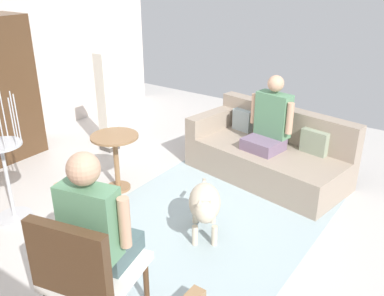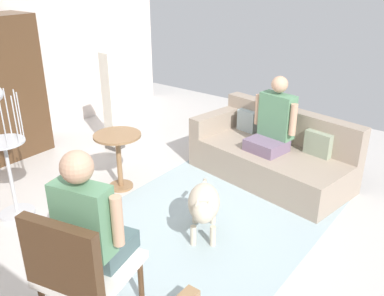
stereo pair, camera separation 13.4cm
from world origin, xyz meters
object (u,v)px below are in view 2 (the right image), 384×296
object	(u,v)px
person_on_armchair	(89,220)
round_end_table	(118,151)
column_lamp	(112,103)
couch	(271,154)
person_on_couch	(274,122)
dog	(204,204)
armchair	(78,266)
bird_cage_stand	(6,152)

from	to	relation	value
person_on_armchair	round_end_table	distance (m)	1.99
column_lamp	couch	bearing A→B (deg)	-74.98
person_on_armchair	person_on_couch	bearing A→B (deg)	0.22
dog	column_lamp	distance (m)	2.48
armchair	bird_cage_stand	size ratio (longest dim) A/B	0.70
dog	round_end_table	bearing A→B (deg)	81.61
column_lamp	person_on_couch	bearing A→B (deg)	-76.47
round_end_table	bird_cage_stand	bearing A→B (deg)	157.86
dog	column_lamp	world-z (taller)	column_lamp
couch	armchair	xyz separation A→B (m)	(-2.97, -0.08, 0.28)
armchair	round_end_table	bearing A→B (deg)	39.36
couch	armchair	world-z (taller)	armchair
person_on_armchair	armchair	bearing A→B (deg)	-166.87
armchair	person_on_armchair	xyz separation A→B (m)	(0.16, 0.04, 0.26)
couch	round_end_table	world-z (taller)	couch
person_on_couch	dog	bearing A→B (deg)	-177.37
column_lamp	bird_cage_stand	bearing A→B (deg)	-165.52
bird_cage_stand	couch	bearing A→B (deg)	-34.99
couch	column_lamp	bearing A→B (deg)	105.02
couch	person_on_armchair	world-z (taller)	person_on_armchair
couch	person_on_couch	bearing A→B (deg)	-149.31
couch	person_on_armchair	size ratio (longest dim) A/B	2.28
armchair	person_on_armchair	bearing A→B (deg)	13.13
person_on_couch	round_end_table	world-z (taller)	person_on_couch
couch	round_end_table	xyz separation A→B (m)	(-1.34, 1.25, 0.18)
person_on_armchair	dog	xyz separation A→B (m)	(1.27, -0.06, -0.47)
couch	person_on_couch	distance (m)	0.45
couch	bird_cage_stand	size ratio (longest dim) A/B	1.46
person_on_armchair	dog	distance (m)	1.35
armchair	person_on_armchair	world-z (taller)	person_on_armchair
round_end_table	dog	bearing A→B (deg)	-98.39
person_on_armchair	round_end_table	bearing A→B (deg)	41.47
dog	armchair	bearing A→B (deg)	179.17
armchair	person_on_couch	bearing A→B (deg)	0.94
dog	column_lamp	bearing A→B (deg)	67.08
armchair	bird_cage_stand	bearing A→B (deg)	72.83
person_on_couch	column_lamp	distance (m)	2.26
person_on_armchair	couch	bearing A→B (deg)	0.85
column_lamp	person_on_armchair	bearing A→B (deg)	-135.21
person_on_couch	person_on_armchair	xyz separation A→B (m)	(-2.76, -0.01, 0.09)
person_on_armchair	column_lamp	distance (m)	3.14
round_end_table	dog	distance (m)	1.37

